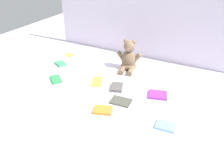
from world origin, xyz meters
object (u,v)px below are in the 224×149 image
book_case_8 (56,79)px  book_case_3 (97,82)px  book_case_1 (61,64)px  book_case_4 (70,55)px  book_case_0 (166,126)px  book_case_6 (103,110)px  teddy_bear (129,59)px  book_case_2 (117,87)px  book_case_7 (121,101)px  book_case_5 (158,95)px

book_case_8 → book_case_3: bearing=151.2°
book_case_1 → book_case_4: 0.19m
book_case_0 → book_case_6: 0.36m
book_case_3 → book_case_8: (-0.28, -0.11, 0.00)m
book_case_3 → book_case_6: (0.20, -0.27, 0.00)m
teddy_bear → book_case_6: teddy_bear is taller
book_case_0 → book_case_4: 1.15m
book_case_1 → book_case_3: book_case_1 is taller
book_case_3 → book_case_4: bearing=-56.7°
book_case_0 → book_case_1: bearing=65.9°
book_case_4 → book_case_8: bearing=46.2°
book_case_1 → book_case_2: bearing=-74.5°
book_case_0 → book_case_1: (-0.97, 0.34, 0.00)m
book_case_6 → book_case_7: 0.14m
book_case_0 → book_case_5: bearing=21.1°
book_case_7 → book_case_1: bearing=-115.4°
book_case_8 → book_case_5: bearing=140.4°
book_case_6 → book_case_8: (-0.48, 0.16, -0.00)m
book_case_1 → book_case_0: bearing=-82.3°
book_case_5 → book_case_4: bearing=56.7°
book_case_0 → book_case_4: book_case_0 is taller
book_case_0 → book_case_8: (-0.84, 0.12, 0.00)m
book_case_0 → book_case_2: book_case_2 is taller
teddy_bear → book_case_0: teddy_bear is taller
teddy_bear → book_case_2: (0.05, -0.30, -0.08)m
book_case_6 → book_case_4: bearing=-150.3°
book_case_3 → book_case_5: 0.43m
book_case_8 → teddy_bear: bearing=175.0°
teddy_bear → book_case_5: size_ratio=2.05×
book_case_1 → book_case_8: (0.13, -0.22, -0.00)m
teddy_bear → book_case_4: (-0.57, 0.01, -0.09)m
teddy_bear → book_case_2: teddy_bear is taller
book_case_2 → book_case_5: 0.28m
book_case_5 → book_case_8: size_ratio=1.01×
book_case_3 → book_case_7: bearing=126.9°
book_case_4 → book_case_5: 0.93m
book_case_3 → book_case_8: bearing=-1.9°
book_case_0 → book_case_6: bearing=90.9°
book_case_5 → book_case_6: size_ratio=1.09×
teddy_bear → book_case_3: 0.32m
book_case_4 → book_case_7: bearing=80.8°
book_case_2 → book_case_4: size_ratio=1.16×
book_case_5 → book_case_7: book_case_5 is taller
teddy_bear → book_case_4: teddy_bear is taller
book_case_0 → book_case_3: 0.61m
book_case_1 → book_case_4: bearing=41.5°
book_case_1 → book_case_7: 0.71m
book_case_0 → book_case_7: 0.32m
book_case_5 → book_case_7: size_ratio=0.94×
teddy_bear → book_case_5: teddy_bear is taller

